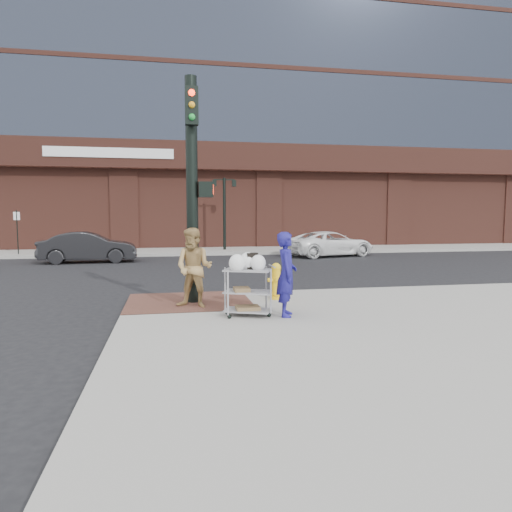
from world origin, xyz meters
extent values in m
plane|color=black|center=(0.00, 0.00, 0.00)|extent=(220.00, 220.00, 0.00)
cube|color=gray|center=(12.50, 32.00, 0.07)|extent=(65.00, 36.00, 0.15)
cube|color=#533227|center=(-0.60, 0.90, 0.16)|extent=(2.80, 2.40, 0.01)
cube|color=#592D23|center=(5.00, 31.00, 14.15)|extent=(42.00, 26.00, 28.00)
cylinder|color=black|center=(2.00, 16.00, 2.15)|extent=(0.16, 0.16, 4.00)
cube|color=black|center=(2.00, 16.00, 4.05)|extent=(1.20, 0.06, 0.06)
cube|color=black|center=(1.45, 16.00, 3.85)|extent=(0.22, 0.22, 0.35)
cube|color=black|center=(2.55, 16.00, 3.85)|extent=(0.22, 0.22, 0.35)
cylinder|color=black|center=(-8.50, 15.00, 1.25)|extent=(0.05, 0.05, 2.20)
cylinder|color=black|center=(-0.50, 0.80, 2.65)|extent=(0.26, 0.26, 5.00)
cube|color=black|center=(-0.20, 0.80, 2.70)|extent=(0.32, 0.28, 0.34)
cube|color=#FF260C|center=(-0.04, 0.80, 2.70)|extent=(0.02, 0.18, 0.22)
cube|color=black|center=(-0.50, 0.52, 4.45)|extent=(0.28, 0.18, 0.80)
imported|color=navy|center=(1.23, -0.94, 0.98)|extent=(0.54, 0.69, 1.66)
imported|color=#A3814D|center=(-0.50, 0.23, 1.01)|extent=(1.03, 0.94, 1.71)
imported|color=black|center=(-4.59, 11.68, 0.68)|extent=(4.22, 1.69, 1.37)
imported|color=white|center=(7.01, 12.57, 0.63)|extent=(4.95, 3.19, 1.27)
cube|color=gray|center=(0.49, -0.79, 1.06)|extent=(1.02, 0.80, 0.03)
cube|color=gray|center=(0.49, -0.79, 0.63)|extent=(1.02, 0.80, 0.03)
cube|color=gray|center=(0.49, -0.79, 0.26)|extent=(1.02, 0.80, 0.03)
cube|color=black|center=(0.59, -0.74, 1.22)|extent=(0.22, 0.14, 0.32)
cube|color=brown|center=(0.37, -0.79, 0.68)|extent=(0.30, 0.34, 0.08)
cube|color=brown|center=(0.49, -0.79, 0.31)|extent=(0.46, 0.36, 0.07)
cylinder|color=yellow|center=(1.44, 0.86, 0.19)|extent=(0.28, 0.28, 0.08)
cylinder|color=yellow|center=(1.44, 0.86, 0.55)|extent=(0.20, 0.20, 0.63)
sphere|color=yellow|center=(1.44, 0.86, 0.90)|extent=(0.22, 0.22, 0.22)
cylinder|color=yellow|center=(1.44, 0.86, 0.60)|extent=(0.40, 0.09, 0.09)
cube|color=red|center=(-5.15, 14.98, 0.64)|extent=(0.52, 0.50, 0.97)
cube|color=yellow|center=(-6.12, 14.84, 0.61)|extent=(0.49, 0.47, 0.91)
camera|label=1|loc=(-0.99, -9.53, 2.16)|focal=32.00mm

